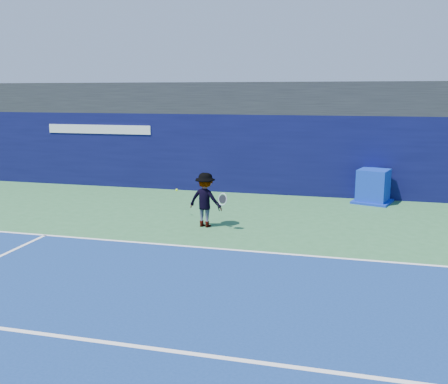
{
  "coord_description": "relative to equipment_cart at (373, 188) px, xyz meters",
  "views": [
    {
      "loc": [
        2.92,
        -8.47,
        3.83
      ],
      "look_at": [
        -0.54,
        5.2,
        1.0
      ],
      "focal_mm": 40.0,
      "sensor_mm": 36.0,
      "label": 1
    }
  ],
  "objects": [
    {
      "name": "tennis_ball",
      "position": [
        -6.02,
        -3.6,
        0.31
      ],
      "size": [
        0.07,
        0.07,
        0.07
      ],
      "color": "#B6E919",
      "rests_on": "ground"
    },
    {
      "name": "stadium_band",
      "position": [
        -3.79,
        2.01,
        3.06
      ],
      "size": [
        36.0,
        3.0,
        1.2
      ],
      "primitive_type": "cube",
      "color": "black",
      "rests_on": "back_wall_assembly"
    },
    {
      "name": "back_wall_assembly",
      "position": [
        -3.79,
        1.01,
        0.96
      ],
      "size": [
        36.0,
        1.03,
        3.0
      ],
      "color": "#0A0B38",
      "rests_on": "ground"
    },
    {
      "name": "service_line",
      "position": [
        -3.79,
        -11.49,
        -0.53
      ],
      "size": [
        24.0,
        0.1,
        0.01
      ],
      "primitive_type": "cube",
      "color": "white",
      "rests_on": "ground"
    },
    {
      "name": "ground",
      "position": [
        -3.79,
        -9.49,
        -0.54
      ],
      "size": [
        80.0,
        80.0,
        0.0
      ],
      "primitive_type": "plane",
      "color": "#2E683A",
      "rests_on": "ground"
    },
    {
      "name": "tennis_player",
      "position": [
        -4.82,
        -4.51,
        0.25
      ],
      "size": [
        1.29,
        0.76,
        1.58
      ],
      "color": "white",
      "rests_on": "ground"
    },
    {
      "name": "baseline",
      "position": [
        -3.79,
        -6.49,
        -0.53
      ],
      "size": [
        24.0,
        0.1,
        0.01
      ],
      "primitive_type": "cube",
      "color": "white",
      "rests_on": "ground"
    },
    {
      "name": "equipment_cart",
      "position": [
        0.0,
        0.0,
        0.0
      ],
      "size": [
        1.53,
        1.53,
        1.18
      ],
      "color": "#0B29A5",
      "rests_on": "ground"
    }
  ]
}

